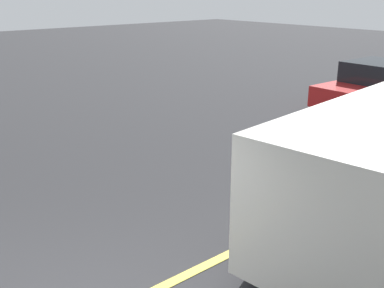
% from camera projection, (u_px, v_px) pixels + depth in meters
% --- Properties ---
extents(lane_marking_centre, '(28.00, 0.16, 0.01)m').
position_uv_depth(lane_marking_centre, '(252.00, 243.00, 7.27)').
color(lane_marking_centre, '#E0D14C').
extents(car_red_approaching, '(4.09, 2.18, 1.58)m').
position_uv_depth(car_red_approaching, '(374.00, 87.00, 14.75)').
color(car_red_approaching, red).
rests_on(car_red_approaching, ground_plane).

